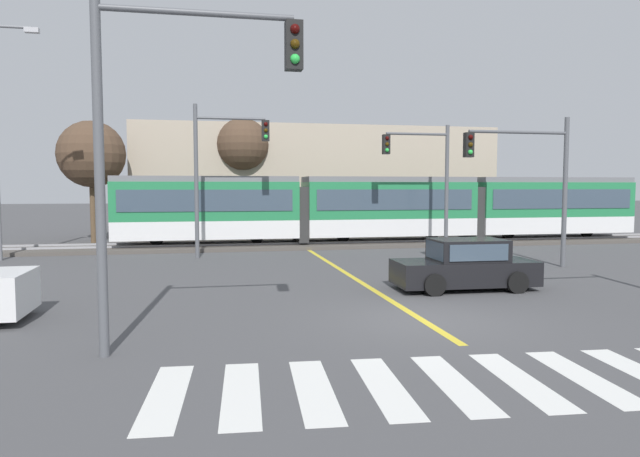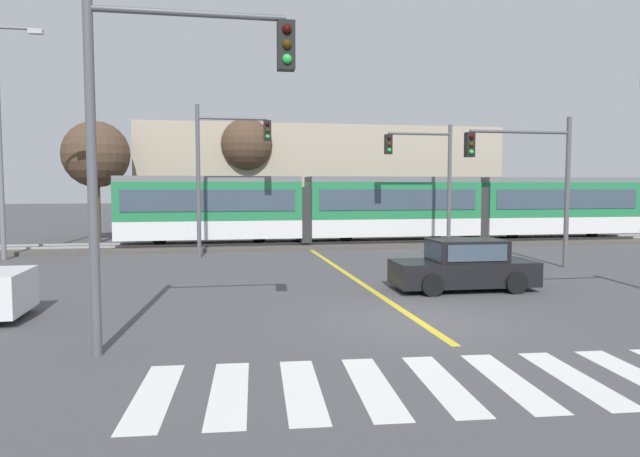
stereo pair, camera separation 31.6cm
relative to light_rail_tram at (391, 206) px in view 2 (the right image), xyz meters
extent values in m
plane|color=#474749|center=(-4.64, -16.81, -2.05)|extent=(200.00, 200.00, 0.00)
cube|color=#4C4742|center=(-4.64, 0.01, -1.96)|extent=(120.00, 4.00, 0.18)
cube|color=#939399|center=(-4.64, -0.71, -1.82)|extent=(120.00, 0.08, 0.10)
cube|color=#939399|center=(-4.64, 0.73, -1.82)|extent=(120.00, 0.08, 0.10)
cube|color=silver|center=(-9.50, 0.01, -1.07)|extent=(9.00, 2.60, 0.90)
cube|color=#237A47|center=(-9.50, 0.01, 0.33)|extent=(9.00, 2.60, 1.90)
cube|color=#384756|center=(-9.50, -1.31, 0.38)|extent=(8.28, 0.04, 1.04)
cube|color=slate|center=(-9.50, 0.01, 1.42)|extent=(9.00, 2.39, 0.28)
cylinder|color=black|center=(-7.02, 0.01, -1.52)|extent=(0.70, 0.20, 0.70)
cylinder|color=black|center=(-11.97, 0.01, -1.52)|extent=(0.70, 0.20, 0.70)
cube|color=silver|center=(0.00, 0.01, -1.07)|extent=(9.00, 2.60, 0.90)
cube|color=#237A47|center=(0.00, 0.01, 0.33)|extent=(9.00, 2.60, 1.90)
cube|color=#384756|center=(0.00, -1.31, 0.38)|extent=(8.28, 0.04, 1.04)
cube|color=slate|center=(0.00, 0.01, 1.42)|extent=(9.00, 2.39, 0.28)
cylinder|color=black|center=(2.48, 0.01, -1.52)|extent=(0.70, 0.20, 0.70)
cylinder|color=black|center=(-2.47, 0.01, -1.52)|extent=(0.70, 0.20, 0.70)
cube|color=silver|center=(9.50, 0.01, -1.07)|extent=(9.00, 2.60, 0.90)
cube|color=#237A47|center=(9.50, 0.01, 0.33)|extent=(9.00, 2.60, 1.90)
cube|color=#384756|center=(9.50, -1.31, 0.38)|extent=(8.28, 0.04, 1.04)
cube|color=slate|center=(9.50, 0.01, 1.42)|extent=(9.00, 2.39, 0.28)
cylinder|color=black|center=(11.98, 0.01, -1.52)|extent=(0.70, 0.20, 0.70)
cylinder|color=black|center=(7.03, 0.01, -1.52)|extent=(0.70, 0.20, 0.70)
cube|color=#2D2D2D|center=(-4.75, 0.01, -0.37)|extent=(0.50, 2.34, 2.80)
cube|color=#2D2D2D|center=(4.75, 0.01, -0.37)|extent=(0.50, 2.34, 2.80)
cube|color=silver|center=(-10.13, -20.63, -2.04)|extent=(0.75, 2.83, 0.01)
cube|color=silver|center=(-9.03, -20.70, -2.04)|extent=(0.75, 2.83, 0.01)
cube|color=silver|center=(-7.93, -20.77, -2.04)|extent=(0.75, 2.83, 0.01)
cube|color=silver|center=(-6.84, -20.85, -2.04)|extent=(0.75, 2.83, 0.01)
cube|color=silver|center=(-5.74, -20.92, -2.04)|extent=(0.75, 2.83, 0.01)
cube|color=silver|center=(-4.64, -20.99, -2.04)|extent=(0.75, 2.83, 0.01)
cube|color=silver|center=(-3.54, -21.07, -2.04)|extent=(0.75, 2.83, 0.01)
cube|color=silver|center=(-2.45, -21.14, -2.04)|extent=(0.75, 2.83, 0.01)
cube|color=gold|center=(-4.64, -10.49, -2.04)|extent=(0.20, 17.00, 0.01)
cube|color=black|center=(-1.93, -13.29, -1.53)|extent=(4.25, 1.81, 0.72)
cube|color=black|center=(-1.83, -13.29, -0.85)|extent=(2.14, 1.58, 0.64)
cube|color=#384756|center=(-2.83, -13.26, -0.85)|extent=(0.14, 1.43, 0.52)
cube|color=#384756|center=(-1.86, -14.07, -0.85)|extent=(1.79, 0.09, 0.48)
cylinder|color=black|center=(-3.22, -14.10, -1.73)|extent=(0.65, 0.24, 0.64)
cylinder|color=black|center=(-3.17, -12.40, -1.73)|extent=(0.65, 0.24, 0.64)
cylinder|color=black|center=(-0.70, -14.17, -1.73)|extent=(0.65, 0.24, 0.64)
cylinder|color=black|center=(-0.65, -12.47, -1.73)|extent=(0.65, 0.24, 0.64)
cylinder|color=#515459|center=(-9.93, -3.92, 1.26)|extent=(0.18, 0.18, 6.62)
cylinder|color=#515459|center=(-8.43, -3.92, 3.99)|extent=(3.00, 0.12, 0.12)
cube|color=black|center=(-6.93, -3.92, 3.49)|extent=(0.32, 0.28, 0.90)
sphere|color=#360605|center=(-6.93, -4.07, 3.76)|extent=(0.18, 0.18, 0.18)
sphere|color=#3A2706|center=(-6.93, -4.07, 3.49)|extent=(0.18, 0.18, 0.18)
sphere|color=green|center=(-6.93, -4.07, 3.22)|extent=(0.18, 0.18, 0.18)
cylinder|color=#515459|center=(1.62, -3.84, 0.94)|extent=(0.18, 0.18, 5.97)
cylinder|color=#515459|center=(0.12, -3.84, 3.48)|extent=(3.00, 0.12, 0.12)
cube|color=black|center=(-1.38, -3.84, 2.98)|extent=(0.32, 0.28, 0.90)
sphere|color=#360605|center=(-1.38, -3.99, 3.25)|extent=(0.18, 0.18, 0.18)
sphere|color=#3A2706|center=(-1.38, -3.99, 2.98)|extent=(0.18, 0.18, 0.18)
sphere|color=green|center=(-1.38, -3.99, 2.71)|extent=(0.18, 0.18, 0.18)
cylinder|color=#515459|center=(3.96, -9.51, 0.81)|extent=(0.18, 0.18, 5.72)
cylinder|color=#515459|center=(1.96, -9.51, 3.07)|extent=(4.00, 0.12, 0.12)
cube|color=black|center=(-0.04, -9.51, 2.57)|extent=(0.32, 0.28, 0.90)
sphere|color=#360605|center=(-0.04, -9.66, 2.84)|extent=(0.18, 0.18, 0.18)
sphere|color=#3A2706|center=(-0.04, -9.66, 2.57)|extent=(0.18, 0.18, 0.18)
sphere|color=green|center=(-0.04, -9.66, 2.30)|extent=(0.18, 0.18, 0.18)
cylinder|color=#515459|center=(-11.36, -18.37, 1.24)|extent=(0.18, 0.18, 6.57)
cylinder|color=#515459|center=(-9.61, -18.37, 4.16)|extent=(3.50, 0.12, 0.12)
cube|color=black|center=(-7.86, -18.37, 3.66)|extent=(0.32, 0.28, 0.90)
sphere|color=#360605|center=(-7.86, -18.52, 3.93)|extent=(0.18, 0.18, 0.18)
sphere|color=#3A2706|center=(-7.86, -18.52, 3.66)|extent=(0.18, 0.18, 0.18)
sphere|color=green|center=(-7.86, -18.52, 3.39)|extent=(0.18, 0.18, 0.18)
cylinder|color=slate|center=(-17.28, -3.17, 7.60)|extent=(1.56, 0.12, 0.12)
cube|color=#B2B2B7|center=(-16.50, -3.17, 7.50)|extent=(0.56, 0.28, 0.20)
cylinder|color=brown|center=(-15.65, 4.03, 0.02)|extent=(0.32, 0.32, 4.14)
sphere|color=#4C3828|center=(-15.65, 4.03, 2.82)|extent=(3.63, 3.63, 3.63)
cylinder|color=brown|center=(-7.33, 5.65, 0.46)|extent=(0.32, 0.32, 5.02)
sphere|color=#4C3828|center=(-7.33, 5.65, 3.60)|extent=(3.13, 3.13, 3.13)
cube|color=tan|center=(-2.38, 8.46, 1.44)|extent=(23.17, 6.00, 6.96)
camera|label=1|loc=(-9.49, -29.10, 1.03)|focal=32.00mm
camera|label=2|loc=(-9.18, -29.16, 1.03)|focal=32.00mm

